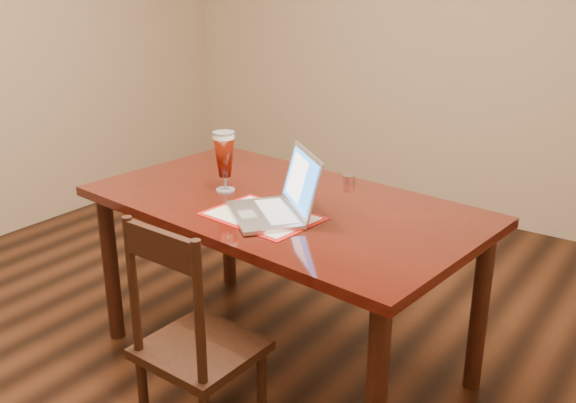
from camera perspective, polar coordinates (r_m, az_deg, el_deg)
The scene contains 3 objects.
ground at distance 3.13m, azimuth -6.36°, elevation -14.17°, with size 5.00×5.00×0.00m, color black.
dining_table at distance 2.81m, azimuth -0.59°, elevation -1.67°, with size 1.80×1.13×1.08m.
dining_chair at distance 2.44m, azimuth -8.37°, elevation -12.55°, with size 0.42×0.40×0.96m.
Camera 1 is at (1.75, -1.91, 1.76)m, focal length 40.00 mm.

